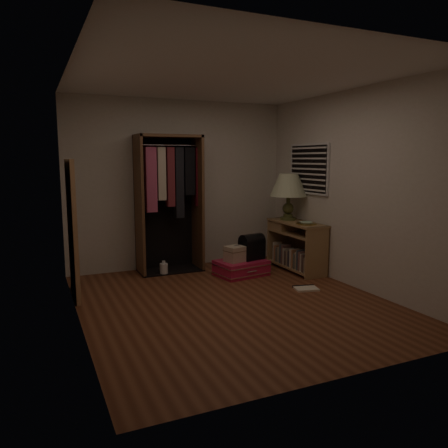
% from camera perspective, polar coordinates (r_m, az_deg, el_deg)
% --- Properties ---
extents(ground, '(4.00, 4.00, 0.00)m').
position_cam_1_polar(ground, '(5.31, 1.24, -10.17)').
color(ground, brown).
rests_on(ground, ground).
extents(room_walls, '(3.52, 4.02, 2.60)m').
position_cam_1_polar(room_walls, '(5.11, 1.85, 6.25)').
color(room_walls, beige).
rests_on(room_walls, ground).
extents(console_bookshelf, '(0.42, 1.12, 0.75)m').
position_cam_1_polar(console_bookshelf, '(6.82, 9.25, -2.64)').
color(console_bookshelf, '#9A744A').
rests_on(console_bookshelf, ground).
extents(open_wardrobe, '(1.01, 0.50, 2.05)m').
position_cam_1_polar(open_wardrobe, '(6.63, -7.07, 4.20)').
color(open_wardrobe, brown).
rests_on(open_wardrobe, ground).
extents(floor_mirror, '(0.06, 0.80, 1.70)m').
position_cam_1_polar(floor_mirror, '(5.63, -19.17, -0.66)').
color(floor_mirror, tan).
rests_on(floor_mirror, ground).
extents(pink_suitcase, '(0.80, 0.64, 0.22)m').
position_cam_1_polar(pink_suitcase, '(6.47, 2.26, -5.73)').
color(pink_suitcase, '#BD173E').
rests_on(pink_suitcase, ground).
extents(train_case, '(0.39, 0.31, 0.25)m').
position_cam_1_polar(train_case, '(6.36, 1.68, -3.87)').
color(train_case, '#BAA78E').
rests_on(train_case, pink_suitcase).
extents(black_bag, '(0.39, 0.29, 0.38)m').
position_cam_1_polar(black_bag, '(6.49, 3.65, -2.91)').
color(black_bag, black).
rests_on(black_bag, pink_suitcase).
extents(table_lamp, '(0.60, 0.60, 0.72)m').
position_cam_1_polar(table_lamp, '(6.89, 8.43, 4.91)').
color(table_lamp, '#454B24').
rests_on(table_lamp, console_bookshelf).
extents(brass_tray, '(0.36, 0.36, 0.02)m').
position_cam_1_polar(brass_tray, '(6.52, 10.73, 0.06)').
color(brass_tray, olive).
rests_on(brass_tray, console_bookshelf).
extents(ceramic_bowl, '(0.22, 0.22, 0.04)m').
position_cam_1_polar(ceramic_bowl, '(6.45, 10.65, 0.09)').
color(ceramic_bowl, '#A6C7AB').
rests_on(ceramic_bowl, console_bookshelf).
extents(white_jug, '(0.12, 0.12, 0.21)m').
position_cam_1_polar(white_jug, '(6.55, -7.87, -5.82)').
color(white_jug, silver).
rests_on(white_jug, ground).
extents(floor_book, '(0.34, 0.30, 0.03)m').
position_cam_1_polar(floor_book, '(5.92, 10.59, -8.23)').
color(floor_book, '#F4E8CD').
rests_on(floor_book, ground).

